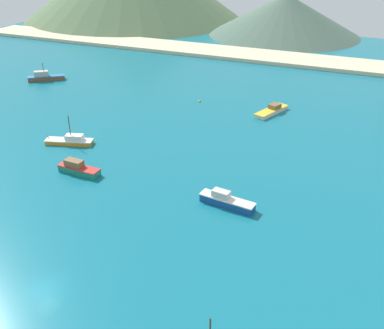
% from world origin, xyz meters
% --- Properties ---
extents(ground, '(260.00, 280.00, 0.50)m').
position_xyz_m(ground, '(0.00, 30.00, -0.25)').
color(ground, '#146B7F').
extents(fishing_boat_1, '(9.92, 8.31, 5.09)m').
position_xyz_m(fishing_boat_1, '(-57.47, 69.58, 1.00)').
color(fishing_boat_1, brown).
rests_on(fishing_boat_1, ground).
extents(fishing_boat_3, '(10.10, 5.37, 6.25)m').
position_xyz_m(fishing_boat_3, '(-23.35, 36.25, 0.73)').
color(fishing_boat_3, orange).
rests_on(fishing_boat_3, ground).
extents(fishing_boat_5, '(6.39, 11.11, 1.93)m').
position_xyz_m(fishing_boat_5, '(10.60, 70.10, 0.63)').
color(fishing_boat_5, silver).
rests_on(fishing_boat_5, ground).
extents(fishing_boat_7, '(9.40, 3.14, 2.47)m').
position_xyz_m(fishing_boat_7, '(14.10, 26.92, 0.88)').
color(fishing_boat_7, '#14478C').
rests_on(fishing_boat_7, ground).
extents(fishing_boat_8, '(8.28, 2.60, 2.43)m').
position_xyz_m(fishing_boat_8, '(-14.31, 26.52, 0.91)').
color(fishing_boat_8, '#198466').
rests_on(fishing_boat_8, ground).
extents(buoy_0, '(0.66, 0.66, 0.66)m').
position_xyz_m(buoy_0, '(-8.52, 70.42, 0.12)').
color(buoy_0, gold).
rests_on(buoy_0, ground).
extents(beach_strip, '(247.00, 16.19, 1.20)m').
position_xyz_m(beach_strip, '(0.00, 120.09, 0.60)').
color(beach_strip, beige).
rests_on(beach_strip, ground).
extents(hill_central, '(62.83, 62.83, 16.52)m').
position_xyz_m(hill_central, '(-7.66, 160.71, 8.26)').
color(hill_central, '#4C6656').
rests_on(hill_central, ground).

